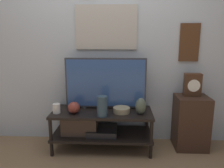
# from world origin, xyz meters

# --- Properties ---
(ground_plane) EXTENTS (12.00, 12.00, 0.00)m
(ground_plane) POSITION_xyz_m (0.00, 0.00, 0.00)
(ground_plane) COLOR #846647
(wall_back) EXTENTS (6.40, 0.08, 2.70)m
(wall_back) POSITION_xyz_m (0.01, 0.59, 1.35)
(wall_back) COLOR #B2BCC6
(wall_back) RESTS_ON ground_plane
(media_console) EXTENTS (1.21, 0.50, 0.48)m
(media_console) POSITION_xyz_m (-0.09, 0.29, 0.30)
(media_console) COLOR black
(media_console) RESTS_ON ground_plane
(television) EXTENTS (0.99, 0.05, 0.64)m
(television) POSITION_xyz_m (0.04, 0.40, 0.81)
(television) COLOR #333338
(television) RESTS_ON media_console
(vase_tall_ceramic) EXTENTS (0.12, 0.12, 0.24)m
(vase_tall_ceramic) POSITION_xyz_m (0.02, 0.12, 0.60)
(vase_tall_ceramic) COLOR #2D4251
(vase_tall_ceramic) RESTS_ON media_console
(vase_round_glass) EXTENTS (0.14, 0.14, 0.14)m
(vase_round_glass) POSITION_xyz_m (-0.32, 0.20, 0.55)
(vase_round_glass) COLOR brown
(vase_round_glass) RESTS_ON media_console
(vase_urn_stoneware) EXTENTS (0.12, 0.12, 0.19)m
(vase_urn_stoneware) POSITION_xyz_m (0.46, 0.21, 0.58)
(vase_urn_stoneware) COLOR #4C5647
(vase_urn_stoneware) RESTS_ON media_console
(vase_wide_bowl) EXTENTS (0.20, 0.20, 0.06)m
(vase_wide_bowl) POSITION_xyz_m (0.24, 0.25, 0.51)
(vase_wide_bowl) COLOR tan
(vase_wide_bowl) RESTS_ON media_console
(candle_jar) EXTENTS (0.09, 0.09, 0.11)m
(candle_jar) POSITION_xyz_m (-0.53, 0.20, 0.54)
(candle_jar) COLOR silver
(candle_jar) RESTS_ON media_console
(side_table) EXTENTS (0.39, 0.35, 0.66)m
(side_table) POSITION_xyz_m (1.10, 0.36, 0.33)
(side_table) COLOR #382319
(side_table) RESTS_ON ground_plane
(mantel_clock) EXTENTS (0.20, 0.11, 0.28)m
(mantel_clock) POSITION_xyz_m (1.09, 0.40, 0.80)
(mantel_clock) COLOR #422819
(mantel_clock) RESTS_ON side_table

